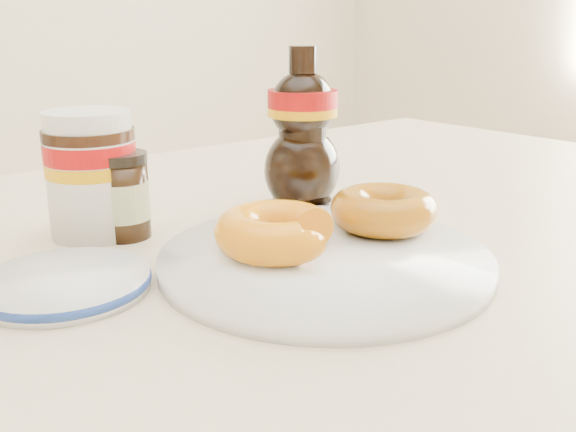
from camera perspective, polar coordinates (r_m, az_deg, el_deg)
dining_table at (r=0.68m, az=0.74°, el=-8.24°), size 1.40×0.90×0.75m
plate at (r=0.56m, az=3.29°, el=-3.85°), size 0.29×0.29×0.01m
donut_bitten at (r=0.55m, az=-1.08°, el=-1.37°), size 0.14×0.14×0.04m
donut_whole at (r=0.62m, az=8.51°, el=0.58°), size 0.13×0.13×0.04m
nutella_jar at (r=0.66m, az=-17.08°, el=4.01°), size 0.09×0.09×0.12m
syrup_bottle at (r=0.72m, az=1.29°, el=7.78°), size 0.11×0.10×0.18m
dark_jar at (r=0.65m, az=-14.50°, el=1.70°), size 0.05×0.05×0.08m
blue_rim_saucer at (r=0.54m, az=-19.25°, el=-5.61°), size 0.14×0.14×0.01m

